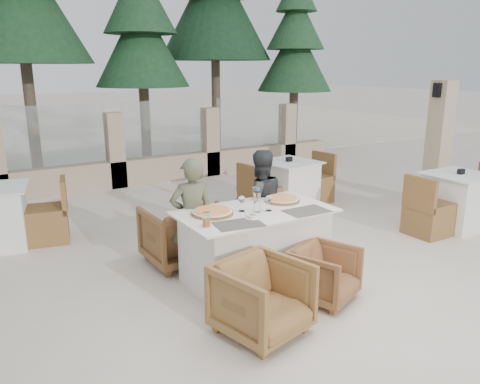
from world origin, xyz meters
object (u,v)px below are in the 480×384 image
water_bottle (257,200)px  bg_table_b (288,185)px  pizza_left (212,212)px  wine_glass_centre (242,203)px  armchair_far_left (178,235)px  diner_right (260,204)px  beer_glass_left (206,219)px  armchair_near_right (324,274)px  dining_table (255,246)px  beer_glass_right (256,194)px  pizza_right (282,199)px  olive_dish (253,216)px  diner_left (192,218)px  bg_table_c (457,201)px  armchair_near_left (262,299)px  wine_glass_near (269,202)px  armchair_far_right (248,227)px

water_bottle → bg_table_b: bearing=45.7°
pizza_left → wine_glass_centre: size_ratio=2.31×
armchair_far_left → diner_right: bearing=159.5°
wine_glass_centre → beer_glass_left: (-0.53, -0.23, -0.02)m
armchair_near_right → bg_table_b: size_ratio=0.36×
dining_table → beer_glass_right: (0.22, 0.32, 0.46)m
pizza_right → bg_table_b: pizza_right is taller
olive_dish → diner_left: bearing=117.8°
diner_left → diner_right: (0.92, 0.08, -0.01)m
olive_dish → armchair_near_right: 0.89m
dining_table → beer_glass_left: 0.82m
armchair_far_left → bg_table_b: (2.38, 1.05, 0.05)m
armchair_far_left → bg_table_c: 3.97m
dining_table → water_bottle: (-0.01, -0.04, 0.51)m
pizza_left → armchair_near_right: pizza_left is taller
wine_glass_centre → bg_table_b: bearing=42.4°
armchair_near_left → diner_left: bearing=75.9°
beer_glass_right → olive_dish: 0.64m
dining_table → wine_glass_centre: wine_glass_centre is taller
armchair_near_right → wine_glass_centre: bearing=98.8°
wine_glass_centre → diner_left: 0.59m
beer_glass_left → beer_glass_right: (0.88, 0.49, 0.01)m
water_bottle → wine_glass_near: bearing=-15.3°
water_bottle → armchair_near_left: bearing=-121.0°
pizza_left → wine_glass_centre: wine_glass_centre is taller
pizza_left → wine_glass_centre: bearing=-12.7°
pizza_left → armchair_near_right: size_ratio=0.73×
dining_table → pizza_right: bearing=16.4°
wine_glass_centre → armchair_far_right: bearing=53.2°
armchair_near_left → bg_table_b: bearing=35.9°
water_bottle → wine_glass_near: 0.13m
diner_right → water_bottle: bearing=63.9°
wine_glass_near → beer_glass_left: wine_glass_near is taller
pizza_left → armchair_near_right: 1.25m
armchair_far_left → wine_glass_near: bearing=121.8°
dining_table → armchair_near_left: size_ratio=2.29×
bg_table_c → armchair_near_left: bearing=-167.3°
wine_glass_near → diner_left: 0.84m
pizza_right → armchair_near_right: bearing=-97.4°
beer_glass_left → armchair_far_left: bearing=81.1°
olive_dish → bg_table_b: (2.05, 2.09, -0.41)m
pizza_left → beer_glass_left: (-0.22, -0.30, 0.04)m
beer_glass_left → olive_dish: 0.50m
dining_table → pizza_left: pizza_left is taller
pizza_right → wine_glass_centre: (-0.57, -0.08, 0.07)m
beer_glass_left → diner_left: bearing=76.2°
dining_table → olive_dish: bearing=-129.2°
armchair_near_left → bg_table_b: 3.69m
olive_dish → bg_table_c: bearing=2.1°
armchair_far_right → bg_table_c: bg_table_c is taller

